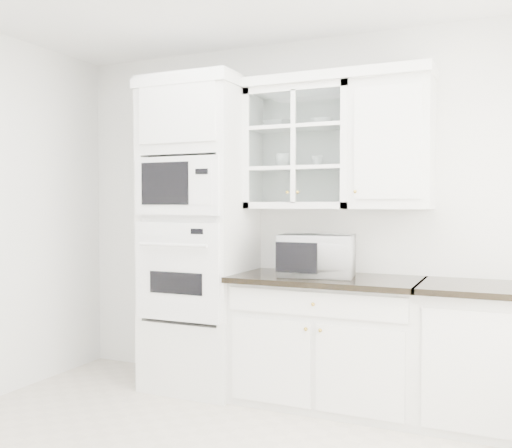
% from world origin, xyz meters
% --- Properties ---
extents(room_shell, '(4.00, 3.50, 2.70)m').
position_xyz_m(room_shell, '(0.00, 0.43, 1.78)').
color(room_shell, white).
rests_on(room_shell, ground).
extents(oven_column, '(0.76, 0.68, 2.40)m').
position_xyz_m(oven_column, '(-0.75, 1.42, 1.20)').
color(oven_column, white).
rests_on(oven_column, ground).
extents(base_cabinet_run, '(1.32, 0.67, 0.92)m').
position_xyz_m(base_cabinet_run, '(0.28, 1.45, 0.46)').
color(base_cabinet_run, white).
rests_on(base_cabinet_run, ground).
extents(extra_base_cabinet, '(0.72, 0.67, 0.92)m').
position_xyz_m(extra_base_cabinet, '(1.28, 1.45, 0.46)').
color(extra_base_cabinet, white).
rests_on(extra_base_cabinet, ground).
extents(upper_cabinet_glass, '(0.80, 0.33, 0.90)m').
position_xyz_m(upper_cabinet_glass, '(0.03, 1.58, 1.85)').
color(upper_cabinet_glass, white).
rests_on(upper_cabinet_glass, room_shell).
extents(upper_cabinet_solid, '(0.55, 0.33, 0.90)m').
position_xyz_m(upper_cabinet_solid, '(0.71, 1.58, 1.85)').
color(upper_cabinet_solid, white).
rests_on(upper_cabinet_solid, room_shell).
extents(crown_molding, '(2.14, 0.38, 0.07)m').
position_xyz_m(crown_molding, '(-0.07, 1.56, 2.33)').
color(crown_molding, white).
rests_on(crown_molding, room_shell).
extents(countertop_microwave, '(0.58, 0.51, 0.30)m').
position_xyz_m(countertop_microwave, '(0.21, 1.43, 1.07)').
color(countertop_microwave, white).
rests_on(countertop_microwave, base_cabinet_run).
extents(bowl_a, '(0.26, 0.26, 0.05)m').
position_xyz_m(bowl_a, '(-0.14, 1.57, 2.04)').
color(bowl_a, white).
rests_on(bowl_a, upper_cabinet_glass).
extents(bowl_b, '(0.21, 0.21, 0.05)m').
position_xyz_m(bowl_b, '(0.18, 1.59, 2.04)').
color(bowl_b, white).
rests_on(bowl_b, upper_cabinet_glass).
extents(cup_a, '(0.14, 0.14, 0.11)m').
position_xyz_m(cup_a, '(-0.11, 1.59, 1.76)').
color(cup_a, white).
rests_on(cup_a, upper_cabinet_glass).
extents(cup_b, '(0.10, 0.10, 0.08)m').
position_xyz_m(cup_b, '(0.16, 1.58, 1.75)').
color(cup_b, white).
rests_on(cup_b, upper_cabinet_glass).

